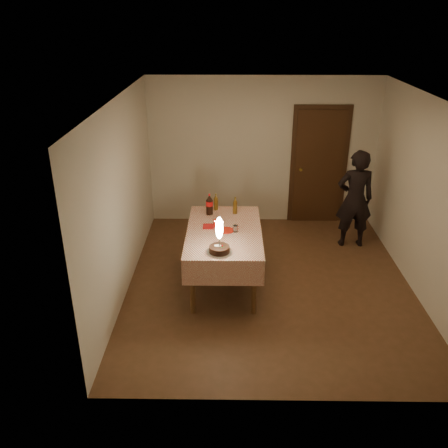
{
  "coord_description": "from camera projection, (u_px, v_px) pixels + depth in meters",
  "views": [
    {
      "loc": [
        -0.56,
        -5.86,
        3.6
      ],
      "look_at": [
        -0.65,
        -0.06,
        0.95
      ],
      "focal_mm": 38.0,
      "sensor_mm": 36.0,
      "label": 1
    }
  ],
  "objects": [
    {
      "name": "ground",
      "position": [
        269.0,
        283.0,
        6.82
      ],
      "size": [
        4.0,
        4.5,
        0.01
      ],
      "primitive_type": "cube",
      "color": "brown",
      "rests_on": "ground"
    },
    {
      "name": "red_cup",
      "position": [
        216.0,
        223.0,
        6.57
      ],
      "size": [
        0.08,
        0.08,
        0.1
      ],
      "primitive_type": "cylinder",
      "color": "#B7180C",
      "rests_on": "dining_table"
    },
    {
      "name": "amber_bottle_left",
      "position": [
        216.0,
        202.0,
        7.09
      ],
      "size": [
        0.06,
        0.06,
        0.25
      ],
      "color": "#5A3B0F",
      "rests_on": "dining_table"
    },
    {
      "name": "birthday_cake",
      "position": [
        219.0,
        243.0,
        5.84
      ],
      "size": [
        0.32,
        0.32,
        0.48
      ],
      "color": "white",
      "rests_on": "dining_table"
    },
    {
      "name": "dining_table",
      "position": [
        224.0,
        237.0,
        6.52
      ],
      "size": [
        1.02,
        1.72,
        0.83
      ],
      "color": "brown",
      "rests_on": "ground"
    },
    {
      "name": "napkin_stack",
      "position": [
        208.0,
        226.0,
        6.57
      ],
      "size": [
        0.15,
        0.15,
        0.02
      ],
      "primitive_type": "cube",
      "color": "#B41514",
      "rests_on": "dining_table"
    },
    {
      "name": "red_plate",
      "position": [
        226.0,
        230.0,
        6.47
      ],
      "size": [
        0.22,
        0.22,
        0.01
      ],
      "primitive_type": "cylinder",
      "color": "red",
      "rests_on": "dining_table"
    },
    {
      "name": "cola_bottle",
      "position": [
        209.0,
        204.0,
        6.92
      ],
      "size": [
        0.1,
        0.1,
        0.32
      ],
      "color": "black",
      "rests_on": "dining_table"
    },
    {
      "name": "amber_bottle_right",
      "position": [
        235.0,
        206.0,
        6.97
      ],
      "size": [
        0.06,
        0.06,
        0.25
      ],
      "color": "#5A3B0F",
      "rests_on": "dining_table"
    },
    {
      "name": "photographer",
      "position": [
        355.0,
        199.0,
        7.59
      ],
      "size": [
        0.6,
        0.45,
        1.62
      ],
      "color": "black",
      "rests_on": "ground"
    },
    {
      "name": "clear_cup",
      "position": [
        235.0,
        229.0,
        6.42
      ],
      "size": [
        0.07,
        0.07,
        0.09
      ],
      "primitive_type": "cylinder",
      "color": "silver",
      "rests_on": "dining_table"
    },
    {
      "name": "room_shell",
      "position": [
        276.0,
        171.0,
        6.2
      ],
      "size": [
        4.04,
        4.54,
        2.62
      ],
      "color": "beige",
      "rests_on": "ground"
    }
  ]
}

